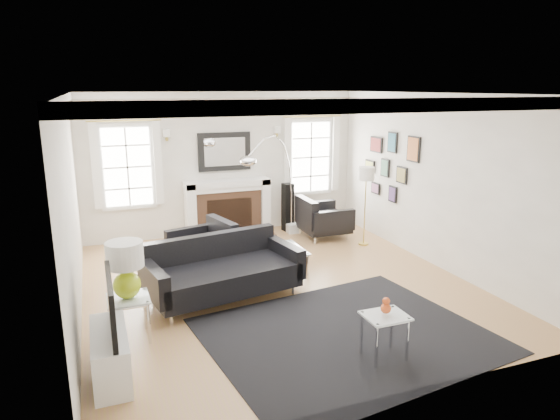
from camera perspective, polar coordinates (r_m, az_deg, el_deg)
name	(u,v)px	position (r m, az deg, el deg)	size (l,w,h in m)	color
floor	(277,284)	(7.58, -0.29, -8.49)	(6.00, 6.00, 0.00)	#A78046
back_wall	(224,164)	(9.99, -6.38, 5.25)	(5.50, 0.04, 2.80)	silver
front_wall	(395,259)	(4.58, 13.06, -5.47)	(5.50, 0.04, 2.80)	silver
left_wall	(71,210)	(6.74, -22.77, 0.03)	(0.04, 6.00, 2.80)	silver
right_wall	(435,181)	(8.51, 17.34, 3.20)	(0.04, 6.00, 2.80)	silver
ceiling	(277,93)	(7.01, -0.32, 13.18)	(5.50, 6.00, 0.02)	white
crown_molding	(277,98)	(7.01, -0.32, 12.69)	(5.50, 6.00, 0.12)	white
fireplace	(228,208)	(9.95, -5.95, 0.20)	(1.70, 0.69, 1.11)	white
mantel_mirror	(225,152)	(9.91, -6.36, 6.65)	(1.05, 0.07, 0.75)	black
window_left	(127,167)	(9.64, -17.05, 4.77)	(1.24, 0.15, 1.62)	white
window_right	(311,157)	(10.54, 3.51, 6.09)	(1.24, 0.15, 1.62)	white
gallery_wall	(390,162)	(9.51, 12.45, 5.39)	(0.04, 1.73, 1.29)	black
tv_unit	(110,348)	(5.50, -18.82, -14.69)	(0.35, 1.00, 1.09)	white
area_rug	(347,335)	(6.19, 7.65, -14.02)	(3.19, 2.66, 0.01)	black
sofa	(221,271)	(7.08, -6.72, -6.98)	(2.26, 1.32, 0.69)	black
armchair_left	(205,248)	(8.13, -8.54, -4.31)	(1.08, 1.16, 0.66)	black
armchair_right	(321,219)	(9.81, 4.71, -1.03)	(0.90, 0.99, 0.66)	black
coffee_table	(277,251)	(8.00, -0.33, -4.73)	(0.82, 0.82, 0.36)	silver
side_table_left	(129,306)	(6.15, -16.91, -10.46)	(0.47, 0.47, 0.52)	silver
nesting_table	(385,325)	(5.63, 11.90, -12.70)	(0.46, 0.39, 0.51)	silver
gourd_lamp	(126,266)	(5.97, -17.24, -6.15)	(0.42, 0.42, 0.67)	#B3D21A
orange_vase	(386,306)	(5.54, 12.02, -10.72)	(0.11, 0.11, 0.18)	#C24518
arc_floor_lamp	(272,184)	(9.26, -0.97, 3.02)	(1.49, 1.38, 2.11)	white
stick_floor_lamp	(366,178)	(9.24, 9.82, 3.66)	(0.30, 0.30, 1.47)	gold
speaker_tower	(288,207)	(10.21, 0.88, 0.33)	(0.20, 0.20, 0.98)	black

